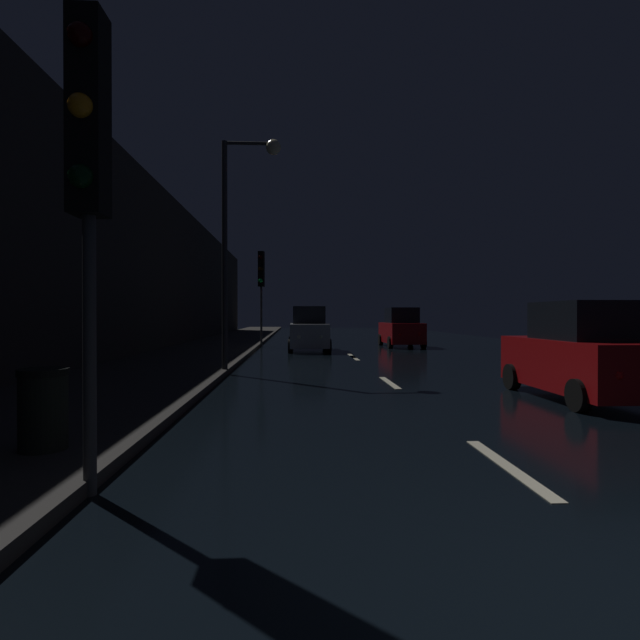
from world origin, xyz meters
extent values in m
cube|color=black|center=(0.00, 24.50, -0.01)|extent=(25.39, 84.00, 0.02)
cube|color=#33302D|center=(-6.49, 24.50, 0.07)|extent=(4.40, 84.00, 0.15)
cube|color=#2D2B28|center=(-9.09, 21.00, 3.93)|extent=(0.80, 63.00, 7.87)
cube|color=beige|center=(0.00, 3.00, 0.01)|extent=(0.16, 2.20, 0.01)
cube|color=beige|center=(0.00, 9.95, 0.01)|extent=(0.16, 2.20, 0.01)
cube|color=beige|center=(0.00, 17.27, 0.01)|extent=(0.16, 2.20, 0.01)
cube|color=beige|center=(0.00, 18.24, 0.01)|extent=(0.16, 2.20, 0.01)
cylinder|color=#38383A|center=(-4.19, 24.50, 1.63)|extent=(0.12, 0.12, 3.26)
cube|color=black|center=(-4.19, 24.50, 4.21)|extent=(0.36, 0.38, 1.90)
sphere|color=black|center=(-4.22, 24.32, 4.84)|extent=(0.22, 0.22, 0.22)
sphere|color=black|center=(-4.22, 24.32, 4.21)|extent=(0.22, 0.22, 0.22)
sphere|color=#19D84C|center=(-4.22, 24.32, 3.57)|extent=(0.22, 0.22, 0.22)
cylinder|color=#38383A|center=(-4.29, 2.34, 1.31)|extent=(0.12, 0.12, 2.62)
cube|color=black|center=(-4.29, 2.34, 3.57)|extent=(0.31, 0.34, 1.90)
sphere|color=black|center=(-4.29, 2.16, 4.21)|extent=(0.22, 0.22, 0.22)
sphere|color=orange|center=(-4.29, 2.16, 3.57)|extent=(0.22, 0.22, 0.22)
sphere|color=black|center=(-4.29, 2.16, 2.94)|extent=(0.22, 0.22, 0.22)
cylinder|color=#2D2D30|center=(-4.39, 12.00, 3.35)|extent=(0.16, 0.16, 6.70)
cylinder|color=#2D2D30|center=(-3.69, 12.00, 6.65)|extent=(1.40, 0.10, 0.10)
sphere|color=beige|center=(-2.99, 12.00, 6.55)|extent=(0.44, 0.44, 0.44)
cylinder|color=black|center=(-5.26, 3.43, 0.57)|extent=(0.52, 0.52, 0.85)
cylinder|color=black|center=(-5.26, 3.43, 1.04)|extent=(0.55, 0.55, 0.08)
cube|color=#A5A8AD|center=(-1.72, 21.47, 0.76)|extent=(1.78, 4.14, 1.08)
cube|color=black|center=(-1.72, 21.62, 1.72)|extent=(1.51, 2.07, 0.83)
cylinder|color=black|center=(-0.85, 20.02, 0.32)|extent=(0.22, 0.63, 0.63)
cylinder|color=black|center=(-2.59, 20.02, 0.32)|extent=(0.22, 0.63, 0.63)
cylinder|color=black|center=(-0.85, 22.92, 0.32)|extent=(0.22, 0.63, 0.63)
cylinder|color=black|center=(-2.59, 22.92, 0.32)|extent=(0.22, 0.63, 0.63)
sphere|color=white|center=(-1.23, 19.44, 0.76)|extent=(0.18, 0.18, 0.18)
sphere|color=white|center=(-2.21, 19.44, 0.76)|extent=(0.18, 0.18, 0.18)
sphere|color=red|center=(-1.23, 23.50, 0.76)|extent=(0.18, 0.18, 0.18)
sphere|color=red|center=(-2.21, 23.50, 0.76)|extent=(0.18, 0.18, 0.18)
cube|color=maroon|center=(3.39, 24.43, 0.76)|extent=(1.77, 4.13, 1.08)
cube|color=black|center=(3.39, 24.28, 1.71)|extent=(1.50, 2.06, 0.83)
cylinder|color=black|center=(2.53, 25.88, 0.31)|extent=(0.22, 0.63, 0.63)
cylinder|color=black|center=(4.26, 25.88, 0.31)|extent=(0.22, 0.63, 0.63)
cylinder|color=black|center=(2.53, 22.99, 0.31)|extent=(0.22, 0.63, 0.63)
cylinder|color=black|center=(4.26, 22.99, 0.31)|extent=(0.22, 0.63, 0.63)
sphere|color=slate|center=(2.91, 26.45, 0.76)|extent=(0.18, 0.18, 0.18)
sphere|color=slate|center=(3.88, 26.45, 0.76)|extent=(0.18, 0.18, 0.18)
sphere|color=red|center=(2.91, 22.41, 0.76)|extent=(0.18, 0.18, 0.18)
sphere|color=red|center=(3.88, 22.41, 0.76)|extent=(0.18, 0.18, 0.18)
cube|color=maroon|center=(3.39, 7.37, 0.71)|extent=(1.64, 3.83, 1.00)
cube|color=black|center=(3.39, 7.24, 1.59)|extent=(1.39, 1.91, 0.77)
cylinder|color=black|center=(2.59, 8.71, 0.29)|extent=(0.20, 0.58, 0.58)
cylinder|color=black|center=(4.20, 8.71, 0.29)|extent=(0.20, 0.58, 0.58)
cylinder|color=black|center=(2.59, 6.03, 0.29)|extent=(0.20, 0.58, 0.58)
sphere|color=slate|center=(2.94, 9.25, 0.71)|extent=(0.16, 0.16, 0.16)
sphere|color=slate|center=(3.85, 9.25, 0.71)|extent=(0.16, 0.16, 0.16)
sphere|color=red|center=(2.94, 5.50, 0.71)|extent=(0.16, 0.16, 0.16)
camera|label=1|loc=(-2.37, -2.42, 1.69)|focal=27.94mm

